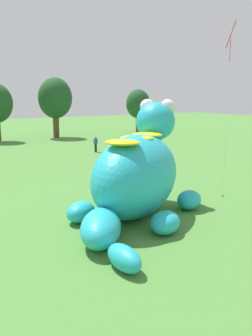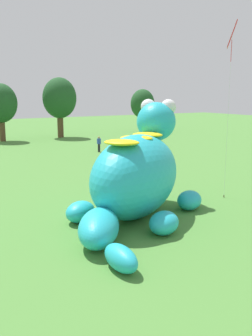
{
  "view_description": "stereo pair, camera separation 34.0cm",
  "coord_description": "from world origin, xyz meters",
  "px_view_note": "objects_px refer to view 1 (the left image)",
  "views": [
    {
      "loc": [
        -11.05,
        -16.91,
        6.3
      ],
      "look_at": [
        -0.2,
        0.06,
        2.36
      ],
      "focal_mm": 40.79,
      "sensor_mm": 36.0,
      "label": 1
    },
    {
      "loc": [
        -10.76,
        -17.09,
        6.3
      ],
      "look_at": [
        -0.2,
        0.06,
        2.36
      ],
      "focal_mm": 40.79,
      "sensor_mm": 36.0,
      "label": 2
    }
  ],
  "objects_px": {
    "spectator_by_cars": "(96,144)",
    "tethered_flying_kite": "(231,38)",
    "spectator_mid_field": "(139,171)",
    "giant_inflatable_creature": "(137,174)"
  },
  "relations": [
    {
      "from": "giant_inflatable_creature",
      "to": "tethered_flying_kite",
      "type": "height_order",
      "value": "tethered_flying_kite"
    },
    {
      "from": "giant_inflatable_creature",
      "to": "spectator_by_cars",
      "type": "xyz_separation_m",
      "value": [
        8.6,
        20.62,
        -1.34
      ]
    },
    {
      "from": "giant_inflatable_creature",
      "to": "spectator_by_cars",
      "type": "height_order",
      "value": "giant_inflatable_creature"
    },
    {
      "from": "giant_inflatable_creature",
      "to": "spectator_mid_field",
      "type": "xyz_separation_m",
      "value": [
        4.24,
        5.98,
        -1.34
      ]
    },
    {
      "from": "spectator_mid_field",
      "to": "spectator_by_cars",
      "type": "xyz_separation_m",
      "value": [
        4.36,
        14.63,
        0.0
      ]
    },
    {
      "from": "spectator_mid_field",
      "to": "tethered_flying_kite",
      "type": "xyz_separation_m",
      "value": [
        2.27,
        -5.92,
        8.57
      ]
    },
    {
      "from": "tethered_flying_kite",
      "to": "spectator_by_cars",
      "type": "bearing_deg",
      "value": 84.21
    },
    {
      "from": "tethered_flying_kite",
      "to": "giant_inflatable_creature",
      "type": "bearing_deg",
      "value": -179.43
    },
    {
      "from": "giant_inflatable_creature",
      "to": "spectator_mid_field",
      "type": "relative_size",
      "value": 5.99
    },
    {
      "from": "spectator_by_cars",
      "to": "tethered_flying_kite",
      "type": "xyz_separation_m",
      "value": [
        -2.09,
        -20.55,
        8.57
      ]
    }
  ]
}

